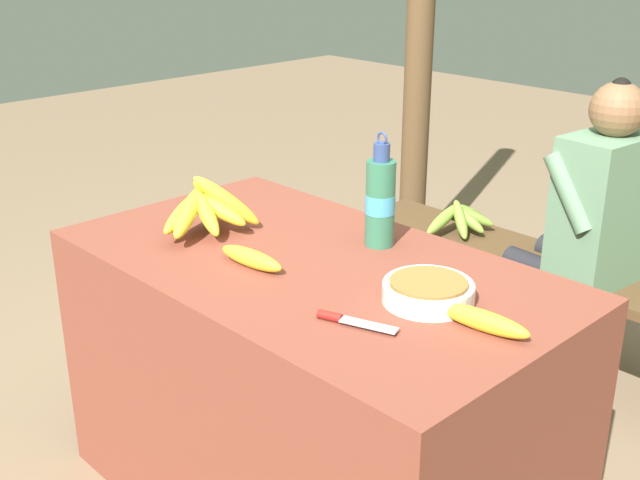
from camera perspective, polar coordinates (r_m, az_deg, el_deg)
market_counter at (r=2.20m, az=-0.63°, el=-10.61°), size 1.33×0.75×0.75m
banana_bunch_ripe at (r=2.21m, az=-8.11°, el=2.38°), size 0.20×0.32×0.17m
serving_bowl at (r=1.82m, az=7.71°, el=-3.56°), size 0.21×0.21×0.05m
water_bottle at (r=2.10m, az=4.31°, el=2.78°), size 0.08×0.08×0.31m
loose_banana_front at (r=1.99m, az=-4.92°, el=-1.31°), size 0.21×0.06×0.05m
loose_banana_side at (r=1.72m, az=11.48°, el=-5.62°), size 0.22×0.07×0.05m
knife at (r=1.71m, az=1.79°, el=-5.67°), size 0.18×0.08×0.02m
wooden_bench at (r=2.95m, az=16.74°, el=-2.95°), size 1.71×0.32×0.44m
seated_vendor at (r=2.79m, az=18.63°, el=1.43°), size 0.42×0.40×1.11m
banana_bunch_green at (r=3.11m, az=9.96°, el=1.62°), size 0.18×0.32×0.14m
support_post_near at (r=3.68m, az=7.15°, el=15.10°), size 0.12×0.12×2.29m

